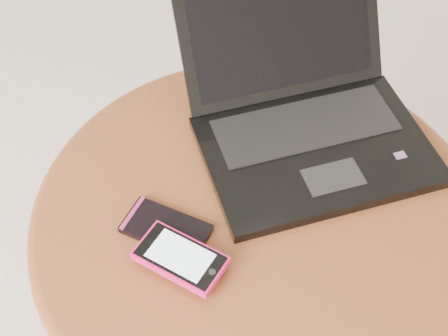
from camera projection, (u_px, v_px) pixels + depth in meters
table at (257, 252)px, 0.92m from camera, size 0.62×0.62×0.49m
laptop at (306, 116)px, 0.91m from camera, size 0.40×0.40×0.18m
phone_black at (166, 229)px, 0.82m from camera, size 0.11×0.12×0.01m
phone_pink at (180, 258)px, 0.78m from camera, size 0.10×0.13×0.01m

